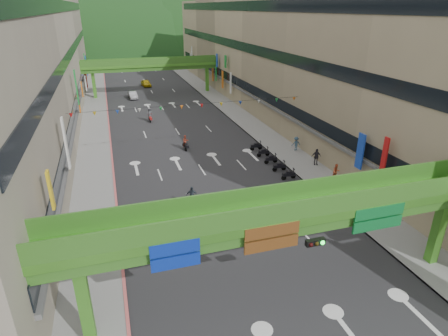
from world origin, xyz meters
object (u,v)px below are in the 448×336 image
car_silver (133,95)px  pedestrian_red (336,173)px  scooter_rider_mid (186,142)px  car_yellow (146,83)px  overpass_near (310,225)px

car_silver → pedestrian_red: bearing=-73.5°
scooter_rider_mid → car_silver: scooter_rider_mid is taller
scooter_rider_mid → pedestrian_red: bearing=-46.1°
scooter_rider_mid → pedestrian_red: size_ratio=1.18×
scooter_rider_mid → car_yellow: size_ratio=0.44×
car_silver → pedestrian_red: pedestrian_red is taller
car_silver → car_yellow: car_yellow is taller
car_yellow → car_silver: bearing=-113.8°
car_yellow → scooter_rider_mid: bearing=-95.1°
overpass_near → car_yellow: (-1.39, 68.66, -4.48)m
car_yellow → overpass_near: bearing=-94.1°
overpass_near → scooter_rider_mid: size_ratio=15.13×
overpass_near → pedestrian_red: overpass_near is taller
scooter_rider_mid → pedestrian_red: (12.57, -13.07, -0.15)m
car_yellow → pedestrian_red: size_ratio=2.69×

